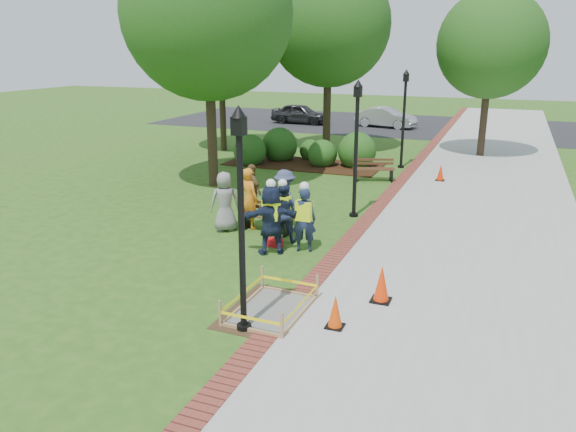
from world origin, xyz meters
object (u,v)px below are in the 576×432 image
at_px(bench_near, 268,223).
at_px(cone_front, 335,312).
at_px(lamp_near, 241,205).
at_px(wet_concrete_pad, 271,301).
at_px(hivis_worker_a, 271,217).
at_px(hivis_worker_c, 283,211).
at_px(hivis_worker_b, 304,217).

bearing_deg(bench_near, cone_front, -54.05).
bearing_deg(lamp_near, wet_concrete_pad, 77.04).
relative_size(bench_near, hivis_worker_a, 0.80).
height_order(bench_near, cone_front, bench_near).
height_order(wet_concrete_pad, hivis_worker_c, hivis_worker_c).
distance_m(cone_front, hivis_worker_b, 4.31).
bearing_deg(cone_front, hivis_worker_a, 129.80).
bearing_deg(lamp_near, hivis_worker_c, 103.68).
height_order(wet_concrete_pad, hivis_worker_a, hivis_worker_a).
height_order(bench_near, lamp_near, lamp_near).
xyz_separation_m(wet_concrete_pad, hivis_worker_b, (-0.60, 3.58, 0.70)).
bearing_deg(lamp_near, cone_front, 23.29).
relative_size(cone_front, hivis_worker_a, 0.34).
relative_size(wet_concrete_pad, hivis_worker_c, 1.32).
height_order(hivis_worker_a, hivis_worker_c, hivis_worker_a).
height_order(hivis_worker_b, hivis_worker_c, hivis_worker_b).
relative_size(bench_near, hivis_worker_c, 0.90).
bearing_deg(hivis_worker_c, hivis_worker_b, -32.33).
xyz_separation_m(wet_concrete_pad, hivis_worker_a, (-1.33, 3.12, 0.75)).
relative_size(hivis_worker_a, hivis_worker_b, 1.06).
relative_size(bench_near, hivis_worker_b, 0.85).
bearing_deg(wet_concrete_pad, lamp_near, -102.96).
bearing_deg(hivis_worker_a, hivis_worker_c, 94.37).
bearing_deg(hivis_worker_a, bench_near, 116.65).
bearing_deg(hivis_worker_c, hivis_worker_a, -85.63).
distance_m(wet_concrete_pad, hivis_worker_b, 3.70).
bearing_deg(wet_concrete_pad, bench_near, 114.35).
height_order(bench_near, hivis_worker_b, hivis_worker_b).
relative_size(lamp_near, hivis_worker_a, 2.13).
bearing_deg(wet_concrete_pad, cone_front, -7.08).
distance_m(bench_near, lamp_near, 6.31).
relative_size(lamp_near, hivis_worker_c, 2.40).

